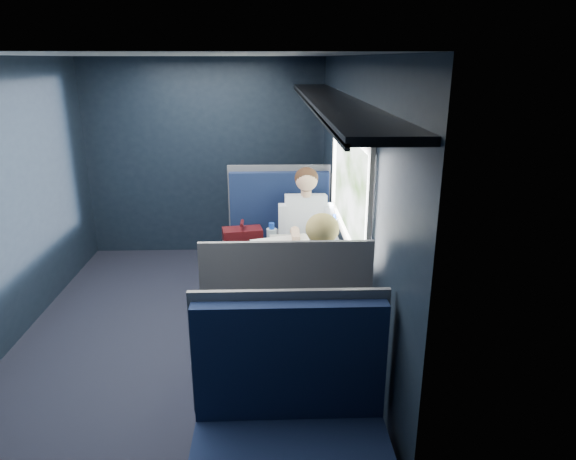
{
  "coord_description": "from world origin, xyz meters",
  "views": [
    {
      "loc": [
        0.76,
        -3.96,
        2.28
      ],
      "look_at": [
        0.9,
        0.0,
        0.95
      ],
      "focal_mm": 32.0,
      "sensor_mm": 36.0,
      "label": 1
    }
  ],
  "objects_px": {
    "seat_row_back": "(291,440)",
    "man": "(306,230)",
    "bottle_small": "(334,227)",
    "seat_bay_near": "(278,252)",
    "seat_bay_far": "(285,345)",
    "table": "(304,262)",
    "cup": "(327,236)",
    "seat_row_front": "(278,225)",
    "woman": "(320,292)",
    "laptop": "(325,249)"
  },
  "relations": [
    {
      "from": "seat_row_front",
      "to": "seat_row_back",
      "type": "relative_size",
      "value": 1.0
    },
    {
      "from": "seat_row_front",
      "to": "seat_row_back",
      "type": "height_order",
      "value": "same"
    },
    {
      "from": "seat_bay_far",
      "to": "seat_row_front",
      "type": "relative_size",
      "value": 1.09
    },
    {
      "from": "table",
      "to": "man",
      "type": "bearing_deg",
      "value": 84.48
    },
    {
      "from": "seat_row_front",
      "to": "cup",
      "type": "relative_size",
      "value": 11.96
    },
    {
      "from": "man",
      "to": "woman",
      "type": "xyz_separation_m",
      "value": [
        0.0,
        -1.41,
        0.01
      ]
    },
    {
      "from": "man",
      "to": "woman",
      "type": "height_order",
      "value": "same"
    },
    {
      "from": "seat_bay_far",
      "to": "seat_row_front",
      "type": "height_order",
      "value": "seat_bay_far"
    },
    {
      "from": "man",
      "to": "cup",
      "type": "distance_m",
      "value": 0.43
    },
    {
      "from": "woman",
      "to": "bottle_small",
      "type": "distance_m",
      "value": 1.14
    },
    {
      "from": "woman",
      "to": "laptop",
      "type": "height_order",
      "value": "woman"
    },
    {
      "from": "seat_bay_far",
      "to": "bottle_small",
      "type": "distance_m",
      "value": 1.43
    },
    {
      "from": "seat_bay_near",
      "to": "cup",
      "type": "bearing_deg",
      "value": -52.77
    },
    {
      "from": "seat_bay_far",
      "to": "seat_row_back",
      "type": "bearing_deg",
      "value": -90.0
    },
    {
      "from": "seat_bay_far",
      "to": "man",
      "type": "distance_m",
      "value": 1.62
    },
    {
      "from": "table",
      "to": "laptop",
      "type": "height_order",
      "value": "laptop"
    },
    {
      "from": "man",
      "to": "bottle_small",
      "type": "height_order",
      "value": "man"
    },
    {
      "from": "laptop",
      "to": "man",
      "type": "bearing_deg",
      "value": 97.27
    },
    {
      "from": "seat_bay_far",
      "to": "man",
      "type": "relative_size",
      "value": 0.95
    },
    {
      "from": "seat_bay_far",
      "to": "cup",
      "type": "height_order",
      "value": "seat_bay_far"
    },
    {
      "from": "seat_bay_near",
      "to": "man",
      "type": "distance_m",
      "value": 0.43
    },
    {
      "from": "bottle_small",
      "to": "cup",
      "type": "relative_size",
      "value": 2.24
    },
    {
      "from": "seat_bay_near",
      "to": "seat_bay_far",
      "type": "xyz_separation_m",
      "value": [
        0.02,
        -1.74,
        -0.01
      ]
    },
    {
      "from": "table",
      "to": "seat_row_front",
      "type": "bearing_deg",
      "value": 95.8
    },
    {
      "from": "seat_row_back",
      "to": "woman",
      "type": "distance_m",
      "value": 1.16
    },
    {
      "from": "woman",
      "to": "seat_bay_far",
      "type": "bearing_deg",
      "value": -146.18
    },
    {
      "from": "man",
      "to": "table",
      "type": "bearing_deg",
      "value": -95.52
    },
    {
      "from": "seat_row_back",
      "to": "cup",
      "type": "relative_size",
      "value": 11.96
    },
    {
      "from": "seat_bay_far",
      "to": "laptop",
      "type": "height_order",
      "value": "seat_bay_far"
    },
    {
      "from": "table",
      "to": "seat_bay_near",
      "type": "xyz_separation_m",
      "value": [
        -0.2,
        0.87,
        -0.24
      ]
    },
    {
      "from": "seat_row_back",
      "to": "cup",
      "type": "bearing_deg",
      "value": 79.06
    },
    {
      "from": "seat_row_front",
      "to": "laptop",
      "type": "bearing_deg",
      "value": -79.42
    },
    {
      "from": "seat_bay_far",
      "to": "woman",
      "type": "height_order",
      "value": "woman"
    },
    {
      "from": "seat_row_back",
      "to": "cup",
      "type": "distance_m",
      "value": 2.17
    },
    {
      "from": "seat_row_back",
      "to": "cup",
      "type": "height_order",
      "value": "seat_row_back"
    },
    {
      "from": "man",
      "to": "cup",
      "type": "bearing_deg",
      "value": -68.45
    },
    {
      "from": "seat_bay_far",
      "to": "man",
      "type": "height_order",
      "value": "man"
    },
    {
      "from": "seat_bay_far",
      "to": "seat_row_back",
      "type": "height_order",
      "value": "seat_bay_far"
    },
    {
      "from": "seat_bay_near",
      "to": "bottle_small",
      "type": "height_order",
      "value": "seat_bay_near"
    },
    {
      "from": "seat_bay_near",
      "to": "seat_row_front",
      "type": "bearing_deg",
      "value": 88.66
    },
    {
      "from": "woman",
      "to": "seat_bay_near",
      "type": "bearing_deg",
      "value": 99.79
    },
    {
      "from": "man",
      "to": "seat_row_front",
      "type": "bearing_deg",
      "value": 102.83
    },
    {
      "from": "table",
      "to": "man",
      "type": "distance_m",
      "value": 0.7
    },
    {
      "from": "table",
      "to": "cup",
      "type": "bearing_deg",
      "value": 53.71
    },
    {
      "from": "woman",
      "to": "bottle_small",
      "type": "relative_size",
      "value": 6.09
    },
    {
      "from": "seat_row_back",
      "to": "man",
      "type": "xyz_separation_m",
      "value": [
        0.25,
        2.5,
        0.31
      ]
    },
    {
      "from": "seat_bay_far",
      "to": "cup",
      "type": "relative_size",
      "value": 13.0
    },
    {
      "from": "man",
      "to": "laptop",
      "type": "distance_m",
      "value": 0.77
    },
    {
      "from": "seat_bay_near",
      "to": "bottle_small",
      "type": "xyz_separation_m",
      "value": [
        0.5,
        -0.46,
        0.41
      ]
    },
    {
      "from": "table",
      "to": "bottle_small",
      "type": "bearing_deg",
      "value": 53.51
    }
  ]
}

